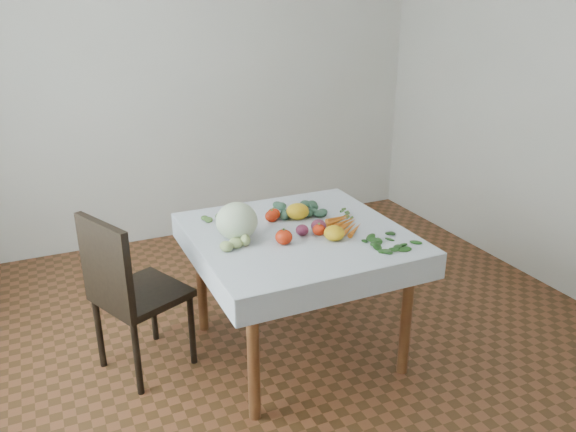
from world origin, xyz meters
The scene contains 19 objects.
ground centered at (0.00, 0.00, 0.00)m, with size 4.00×4.00×0.00m, color brown.
back_wall centered at (0.00, 2.00, 1.35)m, with size 4.00×0.04×2.70m, color silver.
table centered at (0.00, 0.00, 0.65)m, with size 1.00×1.00×0.75m.
tablecloth centered at (0.00, 0.00, 0.75)m, with size 1.12×1.12×0.01m, color white.
chair centered at (-0.91, 0.18, 0.53)m, with size 0.56×0.56×0.93m.
cabbage centered at (-0.33, 0.05, 0.86)m, with size 0.22×0.22×0.20m, color beige.
tomato_a centered at (-0.07, 0.19, 0.79)m, with size 0.08×0.08×0.07m, color red.
tomato_b centered at (-0.05, 0.22, 0.79)m, with size 0.08×0.08×0.07m, color red.
tomato_c centered at (-0.14, -0.12, 0.80)m, with size 0.09×0.09×0.08m, color red.
tomato_d centered at (0.08, -0.09, 0.79)m, with size 0.07×0.07×0.06m, color red.
heirloom_back centered at (0.08, 0.17, 0.80)m, with size 0.13×0.13×0.09m, color gold.
heirloom_front centered at (0.13, -0.18, 0.80)m, with size 0.11×0.11×0.08m, color gold.
onion_a centered at (0.00, -0.06, 0.79)m, with size 0.07×0.07×0.06m, color #5A1932.
onion_b centered at (0.10, -0.05, 0.79)m, with size 0.08×0.08×0.07m, color #5A1932.
tomatillo_cluster centered at (-0.40, -0.03, 0.78)m, with size 0.10×0.14×0.05m.
carrot_bunch centered at (0.28, -0.04, 0.77)m, with size 0.19×0.29×0.03m.
kale_bunch centered at (0.11, 0.26, 0.78)m, with size 0.32×0.24×0.04m.
basil_bunch centered at (0.37, -0.34, 0.76)m, with size 0.29×0.22×0.01m.
dill_bunch centered at (-0.31, 0.30, 0.77)m, with size 0.23×0.18×0.02m.
Camera 1 is at (-1.22, -2.55, 1.95)m, focal length 35.00 mm.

